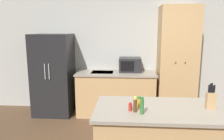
{
  "coord_description": "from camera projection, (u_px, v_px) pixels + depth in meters",
  "views": [
    {
      "loc": [
        -0.46,
        -2.37,
        1.77
      ],
      "look_at": [
        -0.72,
        1.4,
        1.05
      ],
      "focal_mm": 35.0,
      "sensor_mm": 36.0,
      "label": 1
    }
  ],
  "objects": [
    {
      "name": "spice_bottle_short_red",
      "position": [
        135.0,
        105.0,
        2.26
      ],
      "size": [
        0.04,
        0.04,
        0.17
      ],
      "color": "#563319",
      "rests_on": "kitchen_island"
    },
    {
      "name": "wall_back",
      "position": [
        149.0,
        51.0,
        4.66
      ],
      "size": [
        7.2,
        0.06,
        2.6
      ],
      "color": "#B2B2AD",
      "rests_on": "ground_plane"
    },
    {
      "name": "microwave",
      "position": [
        130.0,
        65.0,
        4.5
      ],
      "size": [
        0.44,
        0.39,
        0.29
      ],
      "color": "#232326",
      "rests_on": "back_counter"
    },
    {
      "name": "back_counter",
      "position": [
        116.0,
        93.0,
        4.53
      ],
      "size": [
        1.61,
        0.67,
        0.89
      ],
      "color": "tan",
      "rests_on": "ground_plane"
    },
    {
      "name": "knife_block",
      "position": [
        211.0,
        100.0,
        2.35
      ],
      "size": [
        0.09,
        0.07,
        0.29
      ],
      "color": "tan",
      "rests_on": "kitchen_island"
    },
    {
      "name": "refrigerator",
      "position": [
        54.0,
        75.0,
        4.52
      ],
      "size": [
        0.77,
        0.71,
        1.66
      ],
      "color": "black",
      "rests_on": "ground_plane"
    },
    {
      "name": "spice_bottle_amber_oil",
      "position": [
        130.0,
        107.0,
        2.3
      ],
      "size": [
        0.04,
        0.04,
        0.09
      ],
      "color": "#B2281E",
      "rests_on": "kitchen_island"
    },
    {
      "name": "pantry_cabinet",
      "position": [
        177.0,
        63.0,
        4.35
      ],
      "size": [
        0.73,
        0.59,
        2.2
      ],
      "color": "tan",
      "rests_on": "ground_plane"
    },
    {
      "name": "spice_bottle_tall_dark",
      "position": [
        142.0,
        106.0,
        2.2
      ],
      "size": [
        0.04,
        0.04,
        0.18
      ],
      "color": "#337033",
      "rests_on": "kitchen_island"
    },
    {
      "name": "spice_bottle_green_herb",
      "position": [
        139.0,
        102.0,
        2.41
      ],
      "size": [
        0.05,
        0.05,
        0.11
      ],
      "color": "gold",
      "rests_on": "kitchen_island"
    }
  ]
}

